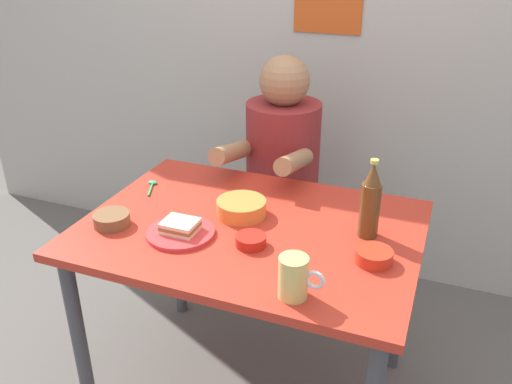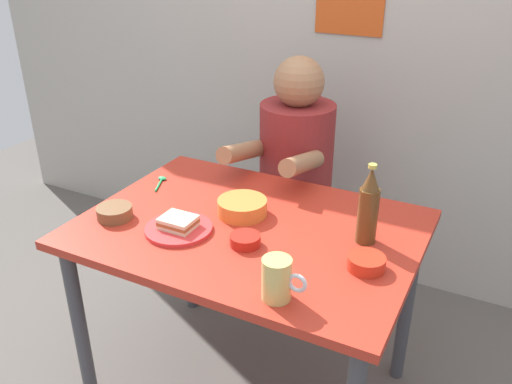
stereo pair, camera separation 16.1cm
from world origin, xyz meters
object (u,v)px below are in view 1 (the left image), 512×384
at_px(beer_mug, 294,277).
at_px(plate_orange, 181,233).
at_px(stool, 281,232).
at_px(person_seated, 282,150).
at_px(sandwich, 180,226).
at_px(beer_bottle, 370,202).
at_px(sambal_bowl_red, 251,240).
at_px(dining_table, 251,249).

bearing_deg(beer_mug, plate_orange, 158.18).
relative_size(stool, plate_orange, 2.05).
height_order(person_seated, sandwich, person_seated).
bearing_deg(plate_orange, beer_bottle, 21.06).
xyz_separation_m(person_seated, sandwich, (-0.08, -0.76, 0.01)).
xyz_separation_m(plate_orange, sambal_bowl_red, (0.23, 0.02, 0.01)).
height_order(stool, beer_bottle, beer_bottle).
height_order(stool, sambal_bowl_red, sambal_bowl_red).
bearing_deg(sambal_bowl_red, plate_orange, -174.54).
bearing_deg(beer_bottle, sandwich, -158.94).
bearing_deg(stool, person_seated, -90.00).
distance_m(dining_table, sandwich, 0.26).
bearing_deg(dining_table, sambal_bowl_red, -67.62).
distance_m(plate_orange, sandwich, 0.02).
bearing_deg(sandwich, stool, 83.73).
distance_m(stool, sambal_bowl_red, 0.86).
relative_size(dining_table, beer_mug, 8.73).
bearing_deg(sandwich, beer_mug, -21.82).
relative_size(stool, person_seated, 0.63).
height_order(stool, plate_orange, plate_orange).
distance_m(dining_table, stool, 0.70).
relative_size(dining_table, plate_orange, 5.00).
height_order(beer_mug, sambal_bowl_red, beer_mug).
bearing_deg(beer_bottle, plate_orange, -158.94).
bearing_deg(sambal_bowl_red, beer_mug, -44.25).
height_order(dining_table, beer_mug, beer_mug).
xyz_separation_m(dining_table, person_seated, (-0.10, 0.62, 0.12)).
bearing_deg(sandwich, dining_table, 36.57).
distance_m(person_seated, plate_orange, 0.76).
xyz_separation_m(stool, plate_orange, (-0.08, -0.77, 0.40)).
distance_m(stool, sandwich, 0.88).
bearing_deg(dining_table, plate_orange, -143.43).
relative_size(plate_orange, sandwich, 2.00).
height_order(dining_table, person_seated, person_seated).
relative_size(person_seated, sandwich, 6.54).
height_order(person_seated, beer_bottle, person_seated).
xyz_separation_m(stool, beer_mug, (0.35, -0.94, 0.45)).
relative_size(plate_orange, beer_bottle, 0.84).
xyz_separation_m(dining_table, stool, (-0.10, 0.63, -0.30)).
height_order(beer_mug, beer_bottle, beer_bottle).
bearing_deg(person_seated, beer_bottle, -48.91).
relative_size(person_seated, beer_mug, 5.71).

